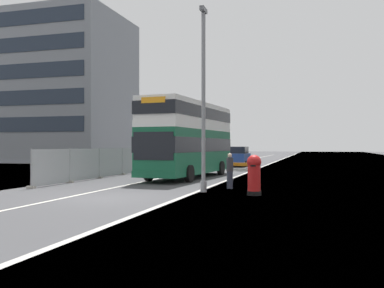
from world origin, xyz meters
TOP-DOWN VIEW (x-y plane):
  - ground at (0.60, 0.10)m, footprint 140.00×280.00m
  - double_decker_bus at (-0.03, 11.41)m, footprint 3.43×11.07m
  - lamppost_foreground at (3.13, 3.21)m, footprint 0.29×0.70m
  - red_pillar_postbox at (5.51, 2.65)m, footprint 0.62×0.62m
  - roadworks_barrier at (3.89, 9.43)m, footprint 1.72×0.76m
  - construction_site_fence at (-5.41, 9.17)m, footprint 0.44×13.80m
  - car_oncoming_near at (0.42, 27.24)m, footprint 2.01×4.35m
  - car_receding_mid at (-3.28, 33.34)m, footprint 1.90×4.11m
  - bare_tree_far_verge_near at (-13.73, 36.68)m, footprint 2.86×2.55m
  - bare_tree_far_verge_mid at (-10.59, 31.19)m, footprint 2.46×2.79m
  - pedestrian_at_kerb at (3.97, 5.06)m, footprint 0.34×0.34m
  - backdrop_office_block at (-31.22, 34.51)m, footprint 29.29×13.74m

SIDE VIEW (x-z plane):
  - ground at x=0.60m, z-range -0.10..0.00m
  - roadworks_barrier at x=3.89m, z-range 0.14..1.24m
  - pedestrian_at_kerb at x=3.97m, z-range 0.01..1.75m
  - car_receding_mid at x=-3.28m, z-range -0.06..1.94m
  - construction_site_fence at x=-5.41m, z-range -0.05..1.93m
  - red_pillar_postbox at x=5.51m, z-range 0.08..1.80m
  - car_oncoming_near at x=0.42m, z-range -0.06..1.95m
  - bare_tree_far_verge_near at x=-13.73m, z-range -0.29..4.19m
  - double_decker_bus at x=-0.03m, z-range 0.16..5.04m
  - bare_tree_far_verge_mid at x=-10.59m, z-range 0.12..5.15m
  - lamppost_foreground at x=3.13m, z-range -0.23..8.15m
  - backdrop_office_block at x=-31.22m, z-range 0.00..19.17m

